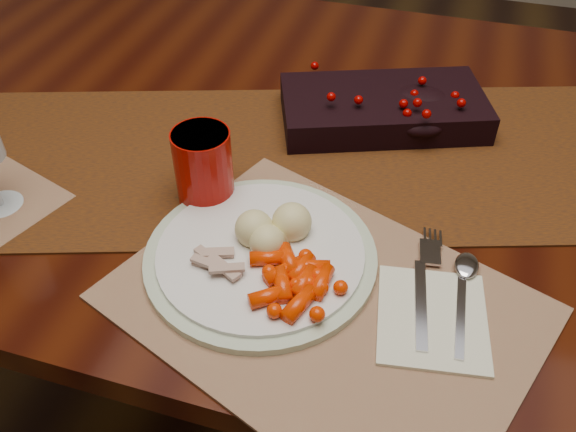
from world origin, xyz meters
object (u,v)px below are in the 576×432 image
(dinner_plate, at_px, (261,255))
(turkey_shreds, at_px, (217,259))
(mashed_potatoes, at_px, (272,227))
(red_cup, at_px, (204,167))
(napkin, at_px, (432,318))
(placemat_main, at_px, (324,303))
(baby_carrots, at_px, (295,281))
(dining_table, at_px, (338,294))
(centerpiece, at_px, (383,104))

(dinner_plate, height_order, turkey_shreds, turkey_shreds)
(mashed_potatoes, height_order, red_cup, red_cup)
(dinner_plate, height_order, napkin, dinner_plate)
(placemat_main, relative_size, mashed_potatoes, 5.48)
(dinner_plate, xyz_separation_m, napkin, (0.22, -0.03, -0.01))
(baby_carrots, bearing_deg, dinner_plate, 142.82)
(mashed_potatoes, xyz_separation_m, napkin, (0.21, -0.05, -0.04))
(mashed_potatoes, bearing_deg, dining_table, 80.61)
(dining_table, xyz_separation_m, mashed_potatoes, (-0.04, -0.27, 0.42))
(placemat_main, distance_m, dinner_plate, 0.10)
(baby_carrots, height_order, napkin, baby_carrots)
(centerpiece, height_order, turkey_shreds, centerpiece)
(turkey_shreds, bearing_deg, dinner_plate, 40.30)
(centerpiece, distance_m, red_cup, 0.33)
(napkin, bearing_deg, dinner_plate, 162.66)
(placemat_main, distance_m, napkin, 0.12)
(mashed_potatoes, distance_m, turkey_shreds, 0.08)
(dining_table, distance_m, turkey_shreds, 0.53)
(dining_table, xyz_separation_m, napkin, (0.17, -0.32, 0.38))
(centerpiece, distance_m, mashed_potatoes, 0.34)
(dining_table, height_order, mashed_potatoes, mashed_potatoes)
(turkey_shreds, bearing_deg, red_cup, 117.75)
(turkey_shreds, relative_size, napkin, 0.53)
(dining_table, height_order, placemat_main, placemat_main)
(baby_carrots, height_order, red_cup, red_cup)
(centerpiece, relative_size, placemat_main, 0.68)
(red_cup, bearing_deg, mashed_potatoes, -30.37)
(baby_carrots, bearing_deg, napkin, 3.82)
(mashed_potatoes, xyz_separation_m, red_cup, (-0.12, 0.07, 0.02))
(baby_carrots, distance_m, napkin, 0.16)
(baby_carrots, xyz_separation_m, turkey_shreds, (-0.10, 0.01, -0.00))
(mashed_potatoes, distance_m, red_cup, 0.14)
(dining_table, bearing_deg, centerpiece, 59.56)
(turkey_shreds, bearing_deg, dining_table, 73.74)
(napkin, xyz_separation_m, red_cup, (-0.33, 0.12, 0.05))
(napkin, height_order, red_cup, red_cup)
(baby_carrots, bearing_deg, turkey_shreds, 175.93)
(centerpiece, distance_m, placemat_main, 0.40)
(dinner_plate, xyz_separation_m, baby_carrots, (0.06, -0.04, 0.02))
(red_cup, bearing_deg, centerpiece, 52.72)
(mashed_potatoes, bearing_deg, placemat_main, -37.80)
(baby_carrots, bearing_deg, dining_table, 90.89)
(centerpiece, xyz_separation_m, dinner_plate, (-0.09, -0.35, -0.02))
(red_cup, bearing_deg, placemat_main, -33.65)
(centerpiece, distance_m, napkin, 0.41)
(dining_table, height_order, dinner_plate, dinner_plate)
(centerpiece, relative_size, red_cup, 2.98)
(dining_table, relative_size, turkey_shreds, 23.65)
(centerpiece, relative_size, mashed_potatoes, 3.75)
(red_cup, bearing_deg, turkey_shreds, -62.25)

